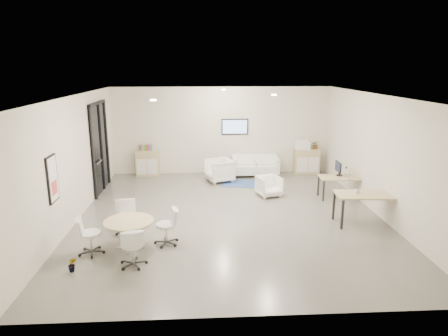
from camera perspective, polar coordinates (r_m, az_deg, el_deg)
name	(u,v)px	position (r m, az deg, el deg)	size (l,w,h in m)	color
room_shell	(230,158)	(10.40, 0.85, 1.46)	(9.60, 10.60, 4.80)	#5E5C56
glass_door	(100,145)	(13.24, -17.32, 3.19)	(0.09, 1.90, 2.85)	black
artwork	(52,179)	(9.41, -23.30, -1.46)	(0.05, 0.54, 1.04)	black
wall_tv	(235,127)	(14.78, 1.55, 5.92)	(0.98, 0.06, 0.58)	black
ceiling_spots	(221,94)	(10.98, -0.50, 10.49)	(3.14, 4.14, 0.03)	#FFEAC6
sideboard_left	(148,163)	(14.91, -10.87, 0.71)	(0.83, 0.43, 0.94)	tan
sideboard_right	(306,161)	(15.28, 11.69, 0.98)	(0.93, 0.45, 0.93)	tan
books	(146,148)	(14.80, -11.13, 2.89)	(0.48, 0.14, 0.22)	red
printer	(303,145)	(15.11, 11.17, 3.29)	(0.50, 0.41, 0.35)	white
loveseat	(255,166)	(14.76, 4.44, 0.29)	(1.68, 0.85, 0.63)	white
blue_rug	(243,184)	(13.72, 2.78, -2.23)	(1.43, 0.95, 0.01)	navy
armchair_left	(219,169)	(13.89, -0.69, -0.18)	(0.84, 0.79, 0.87)	white
armchair_right	(269,185)	(12.42, 6.46, -2.46)	(0.67, 0.63, 0.69)	white
desk_rear	(341,179)	(12.60, 16.33, -1.53)	(1.30, 0.69, 0.66)	tan
desk_front	(366,197)	(10.72, 19.66, -3.92)	(1.57, 0.87, 0.79)	tan
monitor	(338,168)	(12.65, 16.03, -0.02)	(0.20, 0.50, 0.44)	black
round_table	(129,224)	(9.03, -13.43, -7.84)	(1.08, 1.08, 0.66)	tan
meeting_chairs	(129,231)	(9.09, -13.37, -8.78)	(2.28, 2.28, 0.82)	white
plant_cabinet	(316,146)	(15.24, 12.94, 3.13)	(0.28, 0.31, 0.24)	#3F7F3F
plant_floor	(73,268)	(8.60, -20.80, -13.27)	(0.17, 0.30, 0.14)	#3F7F3F
cup	(358,191)	(10.67, 18.54, -3.08)	(0.13, 0.11, 0.13)	white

